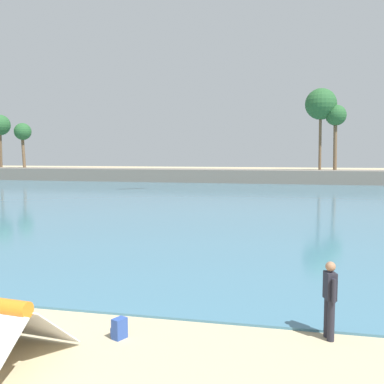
% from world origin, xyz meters
% --- Properties ---
extents(sea, '(220.00, 91.41, 0.06)m').
position_xyz_m(sea, '(0.00, 51.77, 0.03)').
color(sea, teal).
rests_on(sea, ground).
extents(palm_headland, '(108.98, 6.09, 12.50)m').
position_xyz_m(palm_headland, '(-0.77, 57.58, 2.99)').
color(palm_headland, slate).
rests_on(palm_headland, ground).
extents(person_at_waterline, '(0.28, 0.53, 1.67)m').
position_xyz_m(person_at_waterline, '(5.72, 5.76, 0.89)').
color(person_at_waterline, '#23232D').
rests_on(person_at_waterline, ground).
extents(backpack_near_kite, '(0.35, 0.36, 0.44)m').
position_xyz_m(backpack_near_kite, '(1.38, 4.80, 0.21)').
color(backpack_near_kite, '#2D4C9E').
rests_on(backpack_near_kite, ground).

